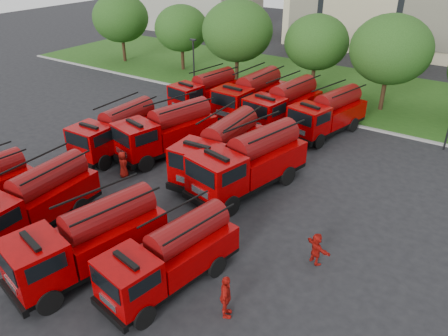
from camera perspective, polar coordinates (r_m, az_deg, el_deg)
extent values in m
plane|color=black|center=(24.51, -9.49, -5.41)|extent=(140.00, 140.00, 0.00)
cube|color=#1B4612|center=(45.04, 13.59, 10.20)|extent=(70.00, 16.00, 0.12)
cube|color=gray|center=(37.92, 9.05, 7.26)|extent=(70.00, 0.30, 0.14)
cylinder|color=#382314|center=(54.42, -12.92, 14.70)|extent=(0.36, 0.36, 2.62)
ellipsoid|color=#1D3F12|center=(53.71, -13.36, 18.54)|extent=(6.30, 6.30, 5.36)
cylinder|color=#382314|center=(49.86, -5.41, 13.92)|extent=(0.36, 0.36, 2.38)
ellipsoid|color=#1D3F12|center=(49.14, -5.59, 17.72)|extent=(5.71, 5.71, 4.86)
cylinder|color=#382314|center=(44.12, 1.68, 12.41)|extent=(0.36, 0.36, 2.80)
ellipsoid|color=#1D3F12|center=(43.21, 1.75, 17.47)|extent=(6.72, 6.72, 5.71)
cylinder|color=#382314|center=(43.25, 11.52, 11.30)|extent=(0.36, 0.36, 2.45)
ellipsoid|color=#1D3F12|center=(42.41, 11.98, 15.77)|extent=(5.88, 5.88, 5.00)
cylinder|color=#382314|center=(39.83, 20.01, 8.91)|extent=(0.36, 0.36, 2.73)
ellipsoid|color=#1D3F12|center=(38.83, 20.96, 14.27)|extent=(6.55, 6.55, 5.57)
cylinder|color=black|center=(41.53, -3.95, 12.92)|extent=(0.14, 0.14, 5.00)
cube|color=black|center=(40.93, -4.07, 16.37)|extent=(0.60, 0.25, 0.12)
cylinder|color=black|center=(26.74, -25.65, -3.76)|extent=(0.41, 1.02, 0.99)
cube|color=black|center=(24.52, -23.10, -5.77)|extent=(2.60, 6.91, 0.29)
cube|color=#900001|center=(24.64, -21.53, -3.13)|extent=(2.62, 4.59, 1.26)
cylinder|color=#610809|center=(24.15, -21.96, -1.04)|extent=(1.67, 4.15, 1.46)
cylinder|color=black|center=(22.71, -26.25, -9.75)|extent=(0.40, 1.08, 1.07)
cylinder|color=black|center=(26.21, -21.63, -3.43)|extent=(0.40, 1.08, 1.07)
cylinder|color=black|center=(24.65, -18.33, -4.91)|extent=(0.40, 1.08, 1.07)
cube|color=black|center=(20.83, -16.78, -11.05)|extent=(3.70, 7.24, 0.30)
cube|color=black|center=(20.07, -25.77, -14.97)|extent=(2.46, 0.77, 0.35)
cube|color=#900001|center=(19.55, -23.38, -11.18)|extent=(2.83, 2.64, 1.93)
cube|color=black|center=(19.09, -26.70, -11.37)|extent=(2.04, 0.49, 0.84)
cube|color=#900001|center=(20.73, -14.46, -8.15)|extent=(3.33, 4.95, 1.28)
cylinder|color=#610809|center=(20.14, -14.81, -5.74)|extent=(2.33, 4.37, 1.48)
cylinder|color=black|center=(21.12, -24.46, -12.40)|extent=(0.57, 1.13, 1.09)
cylinder|color=black|center=(19.42, -21.89, -15.86)|extent=(0.57, 1.13, 1.09)
cylinder|color=black|center=(22.32, -14.17, -8.01)|extent=(0.57, 1.13, 1.09)
cylinder|color=black|center=(20.72, -10.87, -10.80)|extent=(0.57, 1.13, 1.09)
cube|color=black|center=(19.44, -6.74, -13.32)|extent=(3.11, 6.57, 0.27)
cube|color=black|center=(18.23, -14.78, -17.95)|extent=(2.26, 0.60, 0.32)
cube|color=#900001|center=(17.86, -12.37, -14.02)|extent=(2.51, 2.33, 1.76)
cube|color=black|center=(17.23, -15.31, -14.51)|extent=(1.87, 0.37, 0.77)
cube|color=#900001|center=(19.46, -4.61, -10.37)|extent=(2.88, 4.46, 1.17)
cylinder|color=#610809|center=(18.88, -4.73, -8.10)|extent=(1.97, 3.96, 1.35)
cylinder|color=black|center=(19.21, -14.32, -15.16)|extent=(0.48, 1.03, 0.99)
cylinder|color=black|center=(17.92, -10.46, -18.55)|extent=(0.48, 1.03, 0.99)
cylinder|color=black|center=(20.90, -5.18, -10.09)|extent=(0.48, 1.03, 0.99)
cylinder|color=black|center=(19.73, -1.05, -12.71)|extent=(0.48, 1.03, 0.99)
cube|color=black|center=(31.17, -13.55, 3.18)|extent=(2.38, 6.85, 0.29)
cube|color=black|center=(29.18, -18.26, 0.61)|extent=(2.43, 0.29, 0.34)
cube|color=#900001|center=(29.33, -16.97, 3.44)|extent=(2.43, 2.19, 1.90)
cube|color=black|center=(28.54, -18.69, 3.44)|extent=(2.04, 0.09, 0.83)
cube|color=#900001|center=(31.53, -12.35, 5.17)|extent=(2.47, 4.52, 1.26)
cylinder|color=#610809|center=(31.15, -12.54, 6.91)|extent=(1.54, 4.11, 1.46)
cylinder|color=black|center=(30.51, -18.33, 1.73)|extent=(0.36, 1.08, 1.07)
cylinder|color=black|center=(28.94, -15.45, 0.69)|extent=(0.36, 1.08, 1.07)
cylinder|color=black|center=(33.05, -12.79, 4.56)|extent=(0.36, 1.08, 1.07)
cylinder|color=black|center=(31.60, -9.87, 3.73)|extent=(0.36, 1.08, 1.07)
cube|color=black|center=(30.33, -7.30, 3.13)|extent=(3.97, 7.52, 0.31)
cube|color=black|center=(28.64, -13.16, 0.88)|extent=(2.55, 0.85, 0.36)
cube|color=#900001|center=(28.65, -11.41, 3.76)|extent=(2.97, 2.78, 2.00)
cube|color=black|center=(27.95, -13.47, 3.93)|extent=(2.10, 0.55, 0.87)
cube|color=#900001|center=(30.60, -5.69, 5.13)|extent=(3.54, 5.17, 1.33)
cylinder|color=#610809|center=(30.19, -5.79, 7.03)|extent=(2.50, 4.54, 1.54)
cylinder|color=black|center=(30.01, -12.72, 2.13)|extent=(0.61, 1.18, 1.13)
cylinder|color=black|center=(28.18, -10.23, 0.61)|extent=(0.61, 1.18, 1.13)
cylinder|color=black|center=(32.23, -5.89, 4.57)|extent=(0.61, 1.18, 1.13)
cylinder|color=black|center=(30.53, -3.19, 3.28)|extent=(0.61, 1.18, 1.13)
cube|color=black|center=(27.44, -0.46, 0.59)|extent=(2.82, 7.56, 0.32)
cube|color=black|center=(24.73, -5.01, -3.01)|extent=(2.67, 0.40, 0.37)
cube|color=#900001|center=(24.99, -3.51, 0.69)|extent=(2.72, 2.47, 2.07)
cube|color=black|center=(23.91, -5.13, 0.57)|extent=(2.23, 0.17, 0.90)
cube|color=#900001|center=(27.96, 0.78, 3.09)|extent=(2.85, 5.02, 1.38)
cylinder|color=#610809|center=(27.50, 0.79, 5.23)|extent=(1.82, 4.54, 1.60)
cylinder|color=black|center=(26.09, -5.91, -1.40)|extent=(0.43, 1.19, 1.17)
cylinder|color=black|center=(24.88, -1.35, -2.83)|extent=(0.43, 1.19, 1.17)
cylinder|color=black|center=(29.51, -0.56, 2.46)|extent=(0.43, 1.19, 1.17)
cylinder|color=black|center=(28.45, 3.65, 1.35)|extent=(0.43, 1.19, 1.17)
cube|color=black|center=(25.87, 3.32, -1.25)|extent=(4.10, 7.99, 0.33)
cube|color=black|center=(23.60, -3.16, -4.57)|extent=(2.72, 0.86, 0.38)
cube|color=#900001|center=(23.65, -0.95, -0.82)|extent=(3.13, 2.92, 2.13)
cube|color=black|center=(22.71, -3.22, -0.78)|extent=(2.25, 0.55, 0.93)
cube|color=#900001|center=(26.25, 5.17, 1.30)|extent=(3.70, 5.47, 1.42)
cylinder|color=#610809|center=(25.75, 5.28, 3.60)|extent=(2.59, 4.82, 1.64)
cylinder|color=black|center=(25.01, -3.25, -2.66)|extent=(0.63, 1.25, 1.20)
cylinder|color=black|center=(23.43, 0.78, -4.94)|extent=(0.63, 1.25, 1.20)
cylinder|color=black|center=(27.94, 4.21, 0.84)|extent=(0.63, 1.25, 1.20)
cylinder|color=black|center=(26.54, 8.19, -0.97)|extent=(0.63, 1.25, 1.20)
cube|color=black|center=(38.24, -2.39, 8.65)|extent=(3.13, 6.90, 0.29)
cube|color=black|center=(36.08, -6.16, 7.21)|extent=(2.38, 0.58, 0.33)
cube|color=#900001|center=(36.39, -4.96, 9.32)|extent=(2.61, 2.41, 1.85)
cube|color=black|center=(35.58, -6.25, 9.54)|extent=(1.98, 0.34, 0.81)
cube|color=#900001|center=(38.71, -1.31, 10.10)|extent=(2.94, 4.66, 1.24)
cylinder|color=#610809|center=(38.40, -1.33, 11.53)|extent=(1.99, 4.16, 1.43)
cylinder|color=black|center=(37.43, -6.26, 7.91)|extent=(0.48, 1.08, 1.05)
cylinder|color=black|center=(35.92, -3.90, 7.12)|extent=(0.48, 1.08, 1.05)
cylinder|color=black|center=(40.15, -1.79, 9.48)|extent=(0.48, 1.08, 1.05)
cylinder|color=black|center=(38.75, 0.57, 8.79)|extent=(0.48, 1.08, 1.05)
cube|color=black|center=(36.74, 3.44, 7.91)|extent=(2.86, 7.59, 0.32)
cube|color=black|center=(33.87, -0.15, 6.06)|extent=(2.68, 0.41, 0.37)
cube|color=#900001|center=(34.34, 1.09, 8.62)|extent=(2.74, 2.49, 2.08)
cube|color=black|center=(33.27, -0.12, 8.85)|extent=(2.24, 0.18, 0.91)
cube|color=#900001|center=(37.38, 4.49, 9.63)|extent=(2.88, 5.04, 1.39)
cylinder|color=#610809|center=(37.04, 4.56, 11.29)|extent=(1.84, 4.56, 1.60)
cylinder|color=black|center=(35.33, -0.75, 6.93)|extent=(0.44, 1.19, 1.17)
cylinder|color=black|center=(33.99, 2.55, 6.02)|extent=(0.44, 1.19, 1.17)
cylinder|color=black|center=(38.92, 3.51, 8.93)|extent=(0.44, 1.19, 1.17)
cylinder|color=black|center=(37.71, 6.64, 8.15)|extent=(0.44, 1.19, 1.17)
cube|color=black|center=(34.92, 7.72, 6.58)|extent=(3.43, 7.61, 0.31)
cube|color=black|center=(32.13, 3.89, 4.71)|extent=(2.63, 0.63, 0.37)
cube|color=#900001|center=(32.56, 5.29, 7.32)|extent=(2.87, 2.65, 2.05)
cube|color=black|center=(31.52, 4.03, 7.57)|extent=(2.19, 0.36, 0.89)
cube|color=#900001|center=(35.53, 8.89, 8.33)|extent=(3.23, 5.14, 1.36)
cylinder|color=#610809|center=(35.17, 9.02, 10.03)|extent=(2.18, 4.59, 1.57)
cylinder|color=black|center=(33.56, 3.33, 5.69)|extent=(0.53, 1.19, 1.15)
cylinder|color=black|center=(32.24, 6.68, 4.56)|extent=(0.53, 1.19, 1.15)
cylinder|color=black|center=(37.05, 7.86, 7.68)|extent=(0.53, 1.19, 1.15)
cylinder|color=black|center=(35.86, 11.04, 6.71)|extent=(0.53, 1.19, 1.15)
cube|color=black|center=(34.06, 13.26, 5.43)|extent=(3.81, 7.29, 0.30)
cube|color=black|center=(31.40, 9.56, 3.72)|extent=(2.48, 0.81, 0.35)
cube|color=#900001|center=(31.80, 11.01, 6.20)|extent=(2.87, 2.68, 1.94)
cube|color=black|center=(30.80, 9.83, 6.47)|extent=(2.04, 0.52, 0.84)
cube|color=#900001|center=(34.64, 14.45, 7.09)|extent=(3.41, 5.00, 1.29)
cylinder|color=#610809|center=(34.28, 14.66, 8.73)|extent=(2.40, 4.40, 1.49)
cylinder|color=black|center=(32.74, 9.01, 4.72)|extent=(0.59, 1.14, 1.09)
cylinder|color=black|center=(31.53, 12.24, 3.46)|extent=(0.59, 1.14, 1.09)
cylinder|color=black|center=(36.07, 13.39, 6.54)|extent=(0.59, 1.14, 1.09)
cylinder|color=black|center=(34.98, 16.46, 5.44)|extent=(0.59, 1.14, 1.09)
imported|color=#A6120C|center=(19.27, -12.88, -16.82)|extent=(0.75, 0.74, 1.67)
imported|color=#A6120C|center=(18.38, 0.23, -18.68)|extent=(1.12, 1.32, 1.96)
imported|color=black|center=(19.20, -10.53, -16.71)|extent=(1.26, 0.80, 1.82)
imported|color=#A6120C|center=(28.05, -12.85, -1.12)|extent=(1.01, 0.93, 1.72)
imported|color=#A6120C|center=(21.11, 11.75, -11.96)|extent=(1.61, 1.25, 1.60)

